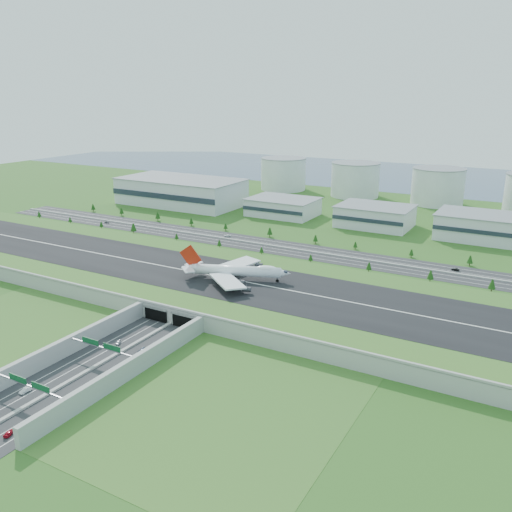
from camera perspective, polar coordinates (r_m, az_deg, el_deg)
The scene contains 23 objects.
ground at distance 304.09m, azimuth -3.17°, elevation -3.80°, with size 1200.00×1200.00×0.00m, color #31581B.
airfield_deck at distance 302.58m, azimuth -3.19°, elevation -3.07°, with size 520.00×100.00×9.20m.
underpass_road at distance 232.62m, azimuth -16.67°, elevation -10.45°, with size 38.80×120.40×8.00m.
sign_gantry_near at distance 233.73m, azimuth -15.97°, elevation -9.28°, with size 38.70×0.70×9.80m.
sign_gantry_far at distance 213.96m, azimuth -22.72°, elevation -12.59°, with size 38.70×0.70×9.80m.
north_expressway at distance 383.25m, azimuth 4.48°, elevation 0.62°, with size 560.00×36.00×0.12m, color #28282B.
tree_row at distance 383.57m, azimuth 4.23°, elevation 1.29°, with size 506.06×48.54×8.46m.
hangar_west at distance 542.07m, azimuth -7.90°, elevation 6.72°, with size 120.00×60.00×25.00m, color silver.
hangar_mid_a at distance 489.79m, azimuth 2.86°, elevation 5.16°, with size 58.00×42.00×15.00m, color silver.
hangar_mid_b at distance 458.84m, azimuth 12.41°, elevation 4.10°, with size 58.00×42.00×17.00m, color silver.
hangar_mid_c at distance 442.82m, azimuth 22.33°, elevation 2.88°, with size 58.00×42.00×19.00m, color silver.
fuel_tank_a at distance 620.18m, azimuth 2.90°, elevation 8.61°, with size 50.00×50.00×35.00m, color silver.
fuel_tank_b at distance 587.59m, azimuth 10.40°, elevation 7.89°, with size 50.00×50.00×35.00m, color silver.
fuel_tank_c at distance 565.99m, azimuth 18.59°, elevation 6.94°, with size 50.00×50.00×35.00m, color silver.
bay_water at distance 743.14m, azimuth 17.31°, elevation 7.91°, with size 1200.00×260.00×0.06m, color #374B6A.
boeing_747 at distance 297.08m, azimuth -2.19°, elevation -1.54°, with size 59.09×54.85×19.11m.
car_0 at distance 250.98m, azimuth -14.31°, elevation -8.80°, with size 1.76×4.39×1.49m, color silver.
car_1 at distance 225.11m, azimuth -23.11°, elevation -12.87°, with size 1.66×4.77×1.57m, color white.
car_2 at distance 241.27m, azimuth -11.75°, elevation -9.68°, with size 2.81×6.09×1.69m, color #0B1C38.
car_3 at distance 202.87m, azimuth -24.54°, elevation -16.57°, with size 1.96×4.81×1.40m, color #AD1020.
car_4 at distance 477.39m, azimuth -15.42°, elevation 3.43°, with size 1.67×4.14×1.41m, color #535358.
car_5 at distance 360.19m, azimuth 20.25°, elevation -1.35°, with size 1.71×4.90×1.61m, color black.
car_7 at distance 417.38m, azimuth -3.02°, elevation 2.14°, with size 2.34×5.75×1.67m, color white.
Camera 1 is at (154.03, -238.96, 107.91)m, focal length 38.00 mm.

